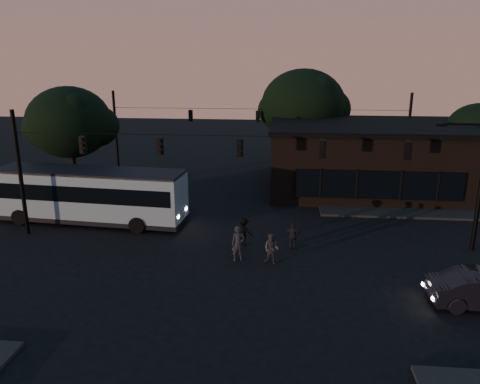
# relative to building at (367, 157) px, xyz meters

# --- Properties ---
(ground) EXTENTS (120.00, 120.00, 0.00)m
(ground) POSITION_rel_building_xyz_m (-9.00, -15.97, -2.71)
(ground) COLOR black
(ground) RESTS_ON ground
(sidewalk_far_right) EXTENTS (14.00, 10.00, 0.15)m
(sidewalk_far_right) POSITION_rel_building_xyz_m (3.00, -1.97, -2.63)
(sidewalk_far_right) COLOR black
(sidewalk_far_right) RESTS_ON ground
(sidewalk_far_left) EXTENTS (14.00, 10.00, 0.15)m
(sidewalk_far_left) POSITION_rel_building_xyz_m (-23.00, -1.97, -2.63)
(sidewalk_far_left) COLOR black
(sidewalk_far_left) RESTS_ON ground
(building) EXTENTS (15.40, 10.41, 5.40)m
(building) POSITION_rel_building_xyz_m (0.00, 0.00, 0.00)
(building) COLOR black
(building) RESTS_ON ground
(tree_behind) EXTENTS (7.60, 7.60, 9.43)m
(tree_behind) POSITION_rel_building_xyz_m (-5.00, 6.03, 3.48)
(tree_behind) COLOR black
(tree_behind) RESTS_ON ground
(tree_right) EXTENTS (5.20, 5.20, 6.86)m
(tree_right) POSITION_rel_building_xyz_m (9.00, 2.03, 1.93)
(tree_right) COLOR black
(tree_right) RESTS_ON ground
(tree_left) EXTENTS (6.40, 6.40, 8.30)m
(tree_left) POSITION_rel_building_xyz_m (-23.00, -2.97, 2.86)
(tree_left) COLOR black
(tree_left) RESTS_ON ground
(signal_rig_near) EXTENTS (26.24, 0.30, 7.50)m
(signal_rig_near) POSITION_rel_building_xyz_m (-9.00, -11.97, 1.74)
(signal_rig_near) COLOR black
(signal_rig_near) RESTS_ON ground
(signal_rig_far) EXTENTS (26.24, 0.30, 7.50)m
(signal_rig_far) POSITION_rel_building_xyz_m (-9.00, 4.03, 1.50)
(signal_rig_far) COLOR black
(signal_rig_far) RESTS_ON ground
(bus) EXTENTS (12.57, 3.93, 3.48)m
(bus) POSITION_rel_building_xyz_m (-18.93, -9.54, -0.75)
(bus) COLOR #7F98A2
(bus) RESTS_ON ground
(pedestrian_a) EXTENTS (0.77, 0.60, 1.89)m
(pedestrian_a) POSITION_rel_building_xyz_m (-8.84, -14.64, -1.76)
(pedestrian_a) COLOR black
(pedestrian_a) RESTS_ON ground
(pedestrian_b) EXTENTS (0.98, 0.88, 1.66)m
(pedestrian_b) POSITION_rel_building_xyz_m (-7.09, -14.86, -1.88)
(pedestrian_b) COLOR #373233
(pedestrian_b) RESTS_ON ground
(pedestrian_c) EXTENTS (0.97, 0.59, 1.55)m
(pedestrian_c) POSITION_rel_building_xyz_m (-5.94, -12.81, -1.94)
(pedestrian_c) COLOR black
(pedestrian_c) RESTS_ON ground
(pedestrian_d) EXTENTS (1.20, 0.86, 1.67)m
(pedestrian_d) POSITION_rel_building_xyz_m (-8.74, -12.58, -1.87)
(pedestrian_d) COLOR black
(pedestrian_d) RESTS_ON ground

